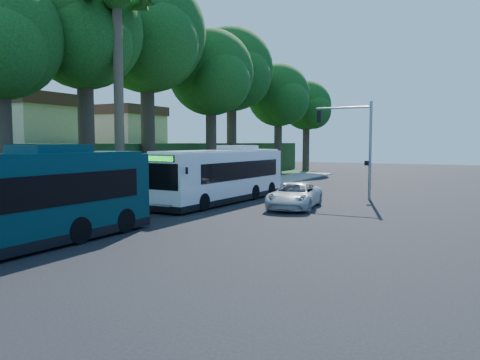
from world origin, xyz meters
The scene contains 19 objects.
ground centered at (0.00, 0.00, 0.00)m, with size 140.00×140.00×0.00m, color black.
sidewalk centered at (-7.30, 0.00, 0.06)m, with size 4.50×70.00×0.12m, color gray.
red_curb centered at (-5.00, -4.00, 0.07)m, with size 0.25×30.00×0.13m, color maroon.
grass_verge centered at (-13.00, 5.00, 0.03)m, with size 8.00×70.00×0.06m, color #234719.
bus_shelter centered at (-7.26, -2.86, 1.81)m, with size 3.20×1.51×2.55m.
stop_sign_pole centered at (-5.40, -5.00, 2.08)m, with size 0.35×0.06×3.17m.
traffic_signal_pole centered at (3.78, 10.00, 4.42)m, with size 4.10×0.30×7.00m.
palm_tree centered at (-8.20, -1.50, 12.38)m, with size 4.20×4.20×14.40m.
hillside_backdrop centered at (-26.30, 15.10, 2.44)m, with size 24.00×60.00×8.80m.
tree_0 centered at (-12.40, -0.02, 11.20)m, with size 8.40×8.00×15.70m.
tree_1 centered at (-13.37, 7.98, 12.73)m, with size 10.50×10.00×18.26m.
tree_2 centered at (-11.89, 15.98, 10.48)m, with size 8.82×8.40×15.12m.
tree_3 centered at (-13.88, 23.98, 11.98)m, with size 10.08×9.60×17.28m.
tree_4 centered at (-11.40, 31.98, 9.73)m, with size 8.40×8.00×14.14m.
tree_5 centered at (-10.41, 39.99, 8.96)m, with size 7.35×7.00×12.86m.
tree_6 centered at (-12.91, -6.01, 9.71)m, with size 7.56×7.20×13.74m.
white_bus centered at (-3.79, 3.80, 1.89)m, with size 3.38×13.09×3.87m.
teal_bus centered at (-3.72, -12.76, 1.94)m, with size 3.10×13.41×3.98m.
pickup centered at (1.65, 3.16, 0.79)m, with size 2.63×5.70×1.58m, color silver.
Camera 1 is at (11.84, -24.01, 4.07)m, focal length 35.00 mm.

